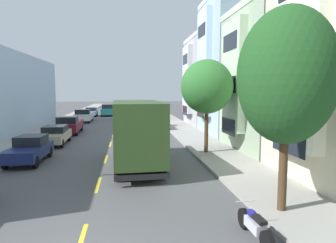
{
  "coord_description": "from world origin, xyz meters",
  "views": [
    {
      "loc": [
        1.29,
        -5.94,
        4.12
      ],
      "look_at": [
        5.37,
        23.11,
        1.06
      ],
      "focal_mm": 31.58,
      "sensor_mm": 36.0,
      "label": 1
    }
  ],
  "objects_px": {
    "parked_hatchback_navy": "(29,149)",
    "street_tree_nearest": "(287,76)",
    "parked_motorcycle": "(254,225)",
    "parked_pickup_charcoal": "(156,121)",
    "moving_teal_sedan": "(108,110)",
    "parked_pickup_white": "(84,116)",
    "delivery_box_truck": "(137,130)",
    "parked_sedan_champagne": "(55,135)",
    "parked_hatchback_red": "(142,108)",
    "parked_wagon_orange": "(148,113)",
    "parked_sedan_sky": "(91,112)",
    "parked_pickup_burgundy": "(69,125)",
    "street_tree_second": "(207,87)"
  },
  "relations": [
    {
      "from": "parked_hatchback_navy",
      "to": "street_tree_nearest",
      "type": "bearing_deg",
      "value": -39.44
    },
    {
      "from": "parked_motorcycle",
      "to": "parked_pickup_charcoal",
      "type": "bearing_deg",
      "value": 90.73
    },
    {
      "from": "moving_teal_sedan",
      "to": "parked_pickup_charcoal",
      "type": "bearing_deg",
      "value": -70.26
    },
    {
      "from": "parked_pickup_white",
      "to": "parked_hatchback_navy",
      "type": "bearing_deg",
      "value": -89.87
    },
    {
      "from": "delivery_box_truck",
      "to": "moving_teal_sedan",
      "type": "relative_size",
      "value": 1.61
    },
    {
      "from": "parked_sedan_champagne",
      "to": "parked_hatchback_red",
      "type": "height_order",
      "value": "parked_hatchback_red"
    },
    {
      "from": "parked_pickup_charcoal",
      "to": "parked_wagon_orange",
      "type": "bearing_deg",
      "value": 90.21
    },
    {
      "from": "parked_sedan_sky",
      "to": "parked_pickup_burgundy",
      "type": "distance_m",
      "value": 19.45
    },
    {
      "from": "parked_pickup_white",
      "to": "parked_sedan_champagne",
      "type": "bearing_deg",
      "value": -89.53
    },
    {
      "from": "parked_hatchback_red",
      "to": "parked_pickup_charcoal",
      "type": "relative_size",
      "value": 0.76
    },
    {
      "from": "parked_pickup_burgundy",
      "to": "parked_motorcycle",
      "type": "bearing_deg",
      "value": -67.78
    },
    {
      "from": "street_tree_second",
      "to": "delivery_box_truck",
      "type": "relative_size",
      "value": 0.77
    },
    {
      "from": "moving_teal_sedan",
      "to": "parked_wagon_orange",
      "type": "bearing_deg",
      "value": -41.57
    },
    {
      "from": "parked_wagon_orange",
      "to": "parked_pickup_white",
      "type": "distance_m",
      "value": 9.51
    },
    {
      "from": "delivery_box_truck",
      "to": "parked_sedan_sky",
      "type": "bearing_deg",
      "value": 100.65
    },
    {
      "from": "parked_pickup_burgundy",
      "to": "parked_motorcycle",
      "type": "relative_size",
      "value": 2.6
    },
    {
      "from": "parked_hatchback_red",
      "to": "parked_sedan_champagne",
      "type": "bearing_deg",
      "value": -103.83
    },
    {
      "from": "street_tree_nearest",
      "to": "delivery_box_truck",
      "type": "relative_size",
      "value": 0.86
    },
    {
      "from": "parked_pickup_charcoal",
      "to": "moving_teal_sedan",
      "type": "distance_m",
      "value": 18.47
    },
    {
      "from": "parked_sedan_champagne",
      "to": "parked_pickup_burgundy",
      "type": "xyz_separation_m",
      "value": [
        -0.01,
        5.89,
        0.08
      ]
    },
    {
      "from": "parked_sedan_champagne",
      "to": "moving_teal_sedan",
      "type": "distance_m",
      "value": 26.02
    },
    {
      "from": "street_tree_nearest",
      "to": "parked_pickup_white",
      "type": "xyz_separation_m",
      "value": [
        -10.76,
        31.28,
        -3.75
      ]
    },
    {
      "from": "parked_hatchback_navy",
      "to": "moving_teal_sedan",
      "type": "relative_size",
      "value": 0.84
    },
    {
      "from": "parked_wagon_orange",
      "to": "parked_hatchback_red",
      "type": "bearing_deg",
      "value": 90.28
    },
    {
      "from": "parked_sedan_sky",
      "to": "street_tree_nearest",
      "type": "bearing_deg",
      "value": -74.87
    },
    {
      "from": "delivery_box_truck",
      "to": "moving_teal_sedan",
      "type": "distance_m",
      "value": 33.76
    },
    {
      "from": "parked_pickup_burgundy",
      "to": "parked_pickup_white",
      "type": "bearing_deg",
      "value": 90.66
    },
    {
      "from": "street_tree_second",
      "to": "parked_sedan_champagne",
      "type": "relative_size",
      "value": 1.32
    },
    {
      "from": "delivery_box_truck",
      "to": "parked_wagon_orange",
      "type": "relative_size",
      "value": 1.64
    },
    {
      "from": "street_tree_nearest",
      "to": "parked_pickup_burgundy",
      "type": "distance_m",
      "value": 23.37
    },
    {
      "from": "moving_teal_sedan",
      "to": "parked_pickup_burgundy",
      "type": "bearing_deg",
      "value": -96.95
    },
    {
      "from": "delivery_box_truck",
      "to": "parked_pickup_burgundy",
      "type": "bearing_deg",
      "value": 114.07
    },
    {
      "from": "street_tree_nearest",
      "to": "parked_pickup_white",
      "type": "height_order",
      "value": "street_tree_nearest"
    },
    {
      "from": "parked_hatchback_red",
      "to": "parked_pickup_charcoal",
      "type": "bearing_deg",
      "value": -89.75
    },
    {
      "from": "parked_pickup_white",
      "to": "parked_pickup_burgundy",
      "type": "height_order",
      "value": "same"
    },
    {
      "from": "parked_sedan_champagne",
      "to": "parked_motorcycle",
      "type": "relative_size",
      "value": 2.2
    },
    {
      "from": "parked_pickup_white",
      "to": "parked_sedan_champagne",
      "type": "distance_m",
      "value": 16.7
    },
    {
      "from": "parked_hatchback_navy",
      "to": "parked_pickup_charcoal",
      "type": "bearing_deg",
      "value": 58.52
    },
    {
      "from": "parked_wagon_orange",
      "to": "parked_hatchback_red",
      "type": "xyz_separation_m",
      "value": [
        -0.07,
        14.33,
        -0.05
      ]
    },
    {
      "from": "parked_wagon_orange",
      "to": "parked_motorcycle",
      "type": "distance_m",
      "value": 36.53
    },
    {
      "from": "parked_wagon_orange",
      "to": "parked_hatchback_navy",
      "type": "distance_m",
      "value": 27.59
    },
    {
      "from": "parked_pickup_charcoal",
      "to": "parked_pickup_burgundy",
      "type": "xyz_separation_m",
      "value": [
        -8.68,
        -2.63,
        0.0
      ]
    },
    {
      "from": "parked_pickup_charcoal",
      "to": "street_tree_second",
      "type": "bearing_deg",
      "value": -81.77
    },
    {
      "from": "parked_wagon_orange",
      "to": "parked_sedan_champagne",
      "type": "relative_size",
      "value": 1.04
    },
    {
      "from": "delivery_box_truck",
      "to": "parked_pickup_white",
      "type": "distance_m",
      "value": 25.14
    },
    {
      "from": "street_tree_nearest",
      "to": "parked_motorcycle",
      "type": "xyz_separation_m",
      "value": [
        -1.65,
        -1.53,
        -4.17
      ]
    },
    {
      "from": "parked_pickup_white",
      "to": "parked_hatchback_navy",
      "type": "distance_m",
      "value": 22.47
    },
    {
      "from": "street_tree_second",
      "to": "parked_pickup_white",
      "type": "relative_size",
      "value": 1.12
    },
    {
      "from": "street_tree_nearest",
      "to": "parked_wagon_orange",
      "type": "relative_size",
      "value": 1.41
    },
    {
      "from": "delivery_box_truck",
      "to": "parked_sedan_sky",
      "type": "xyz_separation_m",
      "value": [
        -6.21,
        32.99,
        -1.25
      ]
    }
  ]
}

